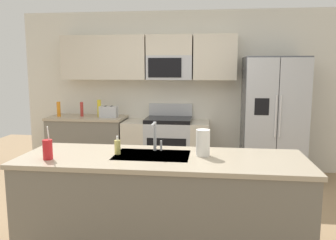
{
  "coord_description": "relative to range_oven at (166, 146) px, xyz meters",
  "views": [
    {
      "loc": [
        0.55,
        -3.53,
        1.68
      ],
      "look_at": [
        0.04,
        0.6,
        1.05
      ],
      "focal_mm": 36.54,
      "sensor_mm": 36.0,
      "label": 1
    }
  ],
  "objects": [
    {
      "name": "refrigerator",
      "position": [
        1.64,
        -0.07,
        0.48
      ],
      "size": [
        0.9,
        0.76,
        1.85
      ],
      "color": "#4C4F54",
      "rests_on": "ground"
    },
    {
      "name": "island_counter",
      "position": [
        0.27,
        -2.39,
        0.01
      ],
      "size": [
        2.56,
        0.85,
        0.9
      ],
      "color": "slate",
      "rests_on": "ground"
    },
    {
      "name": "drink_cup_red",
      "position": [
        -0.7,
        -2.6,
        0.54
      ],
      "size": [
        0.08,
        0.08,
        0.29
      ],
      "color": "red",
      "rests_on": "island_counter"
    },
    {
      "name": "sink_faucet",
      "position": [
        0.17,
        -2.2,
        0.62
      ],
      "size": [
        0.08,
        0.21,
        0.28
      ],
      "color": "#B7BABF",
      "rests_on": "island_counter"
    },
    {
      "name": "bottle_yellow",
      "position": [
        -1.1,
        -0.01,
        0.6
      ],
      "size": [
        0.06,
        0.06,
        0.28
      ],
      "primitive_type": "cylinder",
      "color": "yellow",
      "rests_on": "back_counter"
    },
    {
      "name": "pepper_mill",
      "position": [
        -1.4,
        -0.0,
        0.57
      ],
      "size": [
        0.05,
        0.05,
        0.24
      ],
      "primitive_type": "cylinder",
      "color": "#B2332D",
      "rests_on": "back_counter"
    },
    {
      "name": "paper_towel_roll",
      "position": [
        0.63,
        -2.32,
        0.58
      ],
      "size": [
        0.12,
        0.12,
        0.24
      ],
      "primitive_type": "cylinder",
      "color": "white",
      "rests_on": "island_counter"
    },
    {
      "name": "toaster",
      "position": [
        -0.93,
        -0.05,
        0.55
      ],
      "size": [
        0.28,
        0.16,
        0.18
      ],
      "color": "#B7BABF",
      "rests_on": "back_counter"
    },
    {
      "name": "bottle_orange",
      "position": [
        -1.77,
        -0.06,
        0.58
      ],
      "size": [
        0.06,
        0.06,
        0.24
      ],
      "primitive_type": "cylinder",
      "color": "orange",
      "rests_on": "back_counter"
    },
    {
      "name": "range_oven",
      "position": [
        0.0,
        0.0,
        0.0
      ],
      "size": [
        1.36,
        0.61,
        1.1
      ],
      "color": "#B7BABF",
      "rests_on": "ground"
    },
    {
      "name": "soap_dispenser",
      "position": [
        -0.15,
        -2.35,
        0.53
      ],
      "size": [
        0.06,
        0.06,
        0.17
      ],
      "color": "#D8CC66",
      "rests_on": "island_counter"
    },
    {
      "name": "back_counter",
      "position": [
        -1.31,
        -0.0,
        0.01
      ],
      "size": [
        1.24,
        0.63,
        0.9
      ],
      "color": "slate",
      "rests_on": "ground"
    },
    {
      "name": "ground_plane",
      "position": [
        0.13,
        -1.8,
        -0.44
      ],
      "size": [
        9.0,
        9.0,
        0.0
      ],
      "primitive_type": "plane",
      "color": "#997A56",
      "rests_on": "ground"
    },
    {
      "name": "kitchen_wall_unit",
      "position": [
        -0.01,
        0.28,
        1.03
      ],
      "size": [
        5.2,
        0.43,
        2.6
      ],
      "color": "silver",
      "rests_on": "ground"
    }
  ]
}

